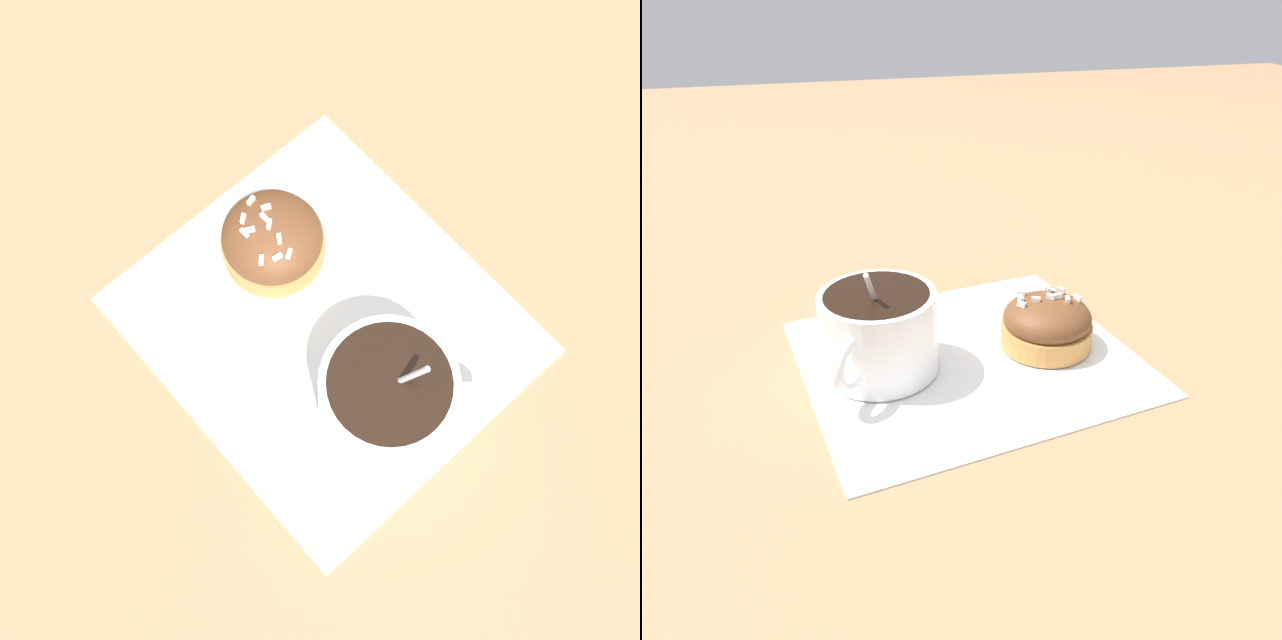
# 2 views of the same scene
# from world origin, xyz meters

# --- Properties ---
(ground_plane) EXTENTS (3.00, 3.00, 0.00)m
(ground_plane) POSITION_xyz_m (0.00, 0.00, 0.00)
(ground_plane) COLOR #93704C
(paper_napkin) EXTENTS (0.29, 0.27, 0.00)m
(paper_napkin) POSITION_xyz_m (0.00, 0.00, 0.00)
(paper_napkin) COLOR white
(paper_napkin) RESTS_ON ground_plane
(coffee_cup) EXTENTS (0.09, 0.11, 0.09)m
(coffee_cup) POSITION_xyz_m (0.07, 0.00, 0.04)
(coffee_cup) COLOR white
(coffee_cup) RESTS_ON paper_napkin
(frosted_pastry) EXTENTS (0.08, 0.08, 0.05)m
(frosted_pastry) POSITION_xyz_m (-0.07, -0.00, 0.02)
(frosted_pastry) COLOR #C18442
(frosted_pastry) RESTS_ON paper_napkin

